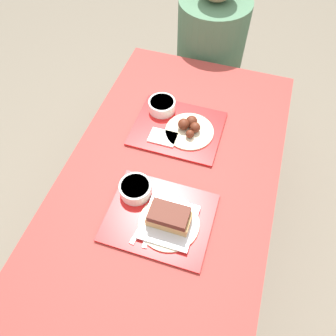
{
  "coord_description": "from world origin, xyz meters",
  "views": [
    {
      "loc": [
        0.21,
        -0.68,
        1.84
      ],
      "look_at": [
        -0.01,
        0.0,
        0.79
      ],
      "focal_mm": 35.0,
      "sensor_mm": 36.0,
      "label": 1
    }
  ],
  "objects_px": {
    "person_seated_across": "(212,38)",
    "brisket_sandwich_plate": "(169,220)",
    "tray_near": "(160,217)",
    "wings_plate_far": "(190,128)",
    "tray_far": "(178,129)",
    "bowl_coleslaw_near": "(135,189)",
    "bowl_coleslaw_far": "(162,105)"
  },
  "relations": [
    {
      "from": "bowl_coleslaw_near",
      "to": "bowl_coleslaw_far",
      "type": "distance_m",
      "value": 0.45
    },
    {
      "from": "bowl_coleslaw_far",
      "to": "person_seated_across",
      "type": "xyz_separation_m",
      "value": [
        0.09,
        0.63,
        -0.04
      ]
    },
    {
      "from": "bowl_coleslaw_near",
      "to": "wings_plate_far",
      "type": "bearing_deg",
      "value": 72.75
    },
    {
      "from": "bowl_coleslaw_near",
      "to": "person_seated_across",
      "type": "bearing_deg",
      "value": 87.68
    },
    {
      "from": "bowl_coleslaw_far",
      "to": "wings_plate_far",
      "type": "bearing_deg",
      "value": -29.34
    },
    {
      "from": "tray_near",
      "to": "tray_far",
      "type": "relative_size",
      "value": 1.0
    },
    {
      "from": "bowl_coleslaw_near",
      "to": "bowl_coleslaw_far",
      "type": "xyz_separation_m",
      "value": [
        -0.04,
        0.44,
        0.0
      ]
    },
    {
      "from": "brisket_sandwich_plate",
      "to": "wings_plate_far",
      "type": "xyz_separation_m",
      "value": [
        -0.05,
        0.44,
        -0.01
      ]
    },
    {
      "from": "brisket_sandwich_plate",
      "to": "tray_far",
      "type": "bearing_deg",
      "value": 102.68
    },
    {
      "from": "tray_far",
      "to": "brisket_sandwich_plate",
      "type": "xyz_separation_m",
      "value": [
        0.1,
        -0.45,
        0.04
      ]
    },
    {
      "from": "tray_far",
      "to": "bowl_coleslaw_far",
      "type": "height_order",
      "value": "bowl_coleslaw_far"
    },
    {
      "from": "brisket_sandwich_plate",
      "to": "bowl_coleslaw_far",
      "type": "relative_size",
      "value": 1.83
    },
    {
      "from": "wings_plate_far",
      "to": "tray_near",
      "type": "bearing_deg",
      "value": -89.11
    },
    {
      "from": "tray_far",
      "to": "brisket_sandwich_plate",
      "type": "bearing_deg",
      "value": -77.32
    },
    {
      "from": "tray_far",
      "to": "bowl_coleslaw_near",
      "type": "bearing_deg",
      "value": -99.07
    },
    {
      "from": "bowl_coleslaw_near",
      "to": "brisket_sandwich_plate",
      "type": "bearing_deg",
      "value": -28.16
    },
    {
      "from": "wings_plate_far",
      "to": "person_seated_across",
      "type": "relative_size",
      "value": 0.3
    },
    {
      "from": "person_seated_across",
      "to": "brisket_sandwich_plate",
      "type": "bearing_deg",
      "value": -84.36
    },
    {
      "from": "tray_near",
      "to": "wings_plate_far",
      "type": "xyz_separation_m",
      "value": [
        -0.01,
        0.43,
        0.02
      ]
    },
    {
      "from": "person_seated_across",
      "to": "tray_far",
      "type": "bearing_deg",
      "value": -88.86
    },
    {
      "from": "bowl_coleslaw_near",
      "to": "wings_plate_far",
      "type": "xyz_separation_m",
      "value": [
        0.11,
        0.36,
        -0.01
      ]
    },
    {
      "from": "brisket_sandwich_plate",
      "to": "person_seated_across",
      "type": "distance_m",
      "value": 1.17
    },
    {
      "from": "bowl_coleslaw_near",
      "to": "person_seated_across",
      "type": "relative_size",
      "value": 0.17
    },
    {
      "from": "tray_near",
      "to": "person_seated_across",
      "type": "height_order",
      "value": "person_seated_across"
    },
    {
      "from": "tray_far",
      "to": "bowl_coleslaw_near",
      "type": "relative_size",
      "value": 3.16
    },
    {
      "from": "tray_near",
      "to": "tray_far",
      "type": "xyz_separation_m",
      "value": [
        -0.06,
        0.43,
        0.0
      ]
    },
    {
      "from": "tray_near",
      "to": "brisket_sandwich_plate",
      "type": "xyz_separation_m",
      "value": [
        0.04,
        -0.02,
        0.04
      ]
    },
    {
      "from": "tray_far",
      "to": "tray_near",
      "type": "bearing_deg",
      "value": -82.04
    },
    {
      "from": "wings_plate_far",
      "to": "tray_far",
      "type": "bearing_deg",
      "value": 176.82
    },
    {
      "from": "tray_near",
      "to": "bowl_coleslaw_far",
      "type": "relative_size",
      "value": 3.16
    },
    {
      "from": "bowl_coleslaw_far",
      "to": "person_seated_across",
      "type": "height_order",
      "value": "person_seated_across"
    },
    {
      "from": "tray_near",
      "to": "brisket_sandwich_plate",
      "type": "height_order",
      "value": "brisket_sandwich_plate"
    }
  ]
}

